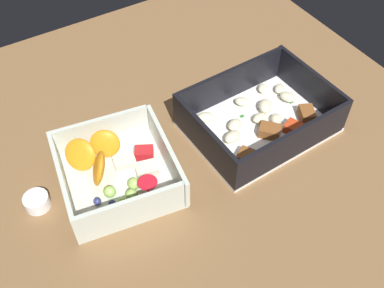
% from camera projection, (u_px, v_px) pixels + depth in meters
% --- Properties ---
extents(table_surface, '(0.80, 0.80, 0.02)m').
position_uv_depth(table_surface, '(185.00, 164.00, 0.66)').
color(table_surface, brown).
rests_on(table_surface, ground).
extents(pasta_container, '(0.21, 0.16, 0.06)m').
position_uv_depth(pasta_container, '(260.00, 119.00, 0.68)').
color(pasta_container, white).
rests_on(pasta_container, table_surface).
extents(fruit_bowl, '(0.17, 0.17, 0.06)m').
position_uv_depth(fruit_bowl, '(116.00, 171.00, 0.61)').
color(fruit_bowl, silver).
rests_on(fruit_bowl, table_surface).
extents(paper_cup_liner, '(0.03, 0.03, 0.02)m').
position_uv_depth(paper_cup_liner, '(37.00, 202.00, 0.59)').
color(paper_cup_liner, white).
rests_on(paper_cup_liner, table_surface).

